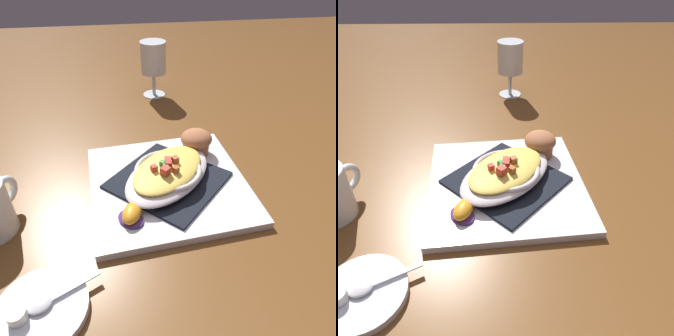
% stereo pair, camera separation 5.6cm
% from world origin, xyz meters
% --- Properties ---
extents(ground_plane, '(2.60, 2.60, 0.00)m').
position_xyz_m(ground_plane, '(0.00, 0.00, 0.00)').
color(ground_plane, brown).
extents(square_plate, '(0.30, 0.30, 0.01)m').
position_xyz_m(square_plate, '(0.00, 0.00, 0.01)').
color(square_plate, white).
rests_on(square_plate, ground_plane).
extents(folded_napkin, '(0.25, 0.25, 0.00)m').
position_xyz_m(folded_napkin, '(0.00, 0.00, 0.02)').
color(folded_napkin, black).
rests_on(folded_napkin, square_plate).
extents(gratin_dish, '(0.22, 0.23, 0.05)m').
position_xyz_m(gratin_dish, '(0.00, 0.00, 0.04)').
color(gratin_dish, silver).
rests_on(gratin_dish, folded_napkin).
extents(muffin, '(0.06, 0.06, 0.05)m').
position_xyz_m(muffin, '(-0.07, -0.08, 0.04)').
color(muffin, '#A66843').
rests_on(muffin, square_plate).
extents(orange_garnish, '(0.06, 0.06, 0.02)m').
position_xyz_m(orange_garnish, '(0.07, 0.09, 0.02)').
color(orange_garnish, '#4D2A6C').
rests_on(orange_garnish, square_plate).
extents(stemmed_glass, '(0.07, 0.07, 0.15)m').
position_xyz_m(stemmed_glass, '(-0.02, -0.42, 0.10)').
color(stemmed_glass, white).
rests_on(stemmed_glass, ground_plane).
extents(creamer_saucer, '(0.12, 0.12, 0.01)m').
position_xyz_m(creamer_saucer, '(0.19, 0.22, 0.01)').
color(creamer_saucer, white).
rests_on(creamer_saucer, ground_plane).
extents(spoon, '(0.09, 0.06, 0.01)m').
position_xyz_m(spoon, '(0.19, 0.21, 0.02)').
color(spoon, silver).
rests_on(spoon, creamer_saucer).
extents(creamer_cup_0, '(0.02, 0.02, 0.02)m').
position_xyz_m(creamer_cup_0, '(0.22, 0.23, 0.02)').
color(creamer_cup_0, white).
rests_on(creamer_cup_0, creamer_saucer).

